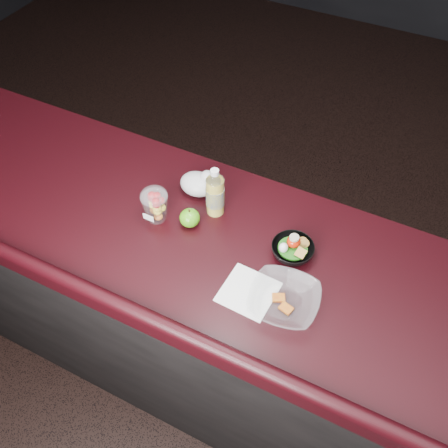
{
  "coord_description": "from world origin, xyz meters",
  "views": [
    {
      "loc": [
        0.41,
        -0.62,
        2.32
      ],
      "look_at": [
        -0.06,
        0.32,
        1.1
      ],
      "focal_mm": 40.0,
      "sensor_mm": 36.0,
      "label": 1
    }
  ],
  "objects_px": {
    "snack_bowl": "(292,249)",
    "takeout_bowl": "(284,300)",
    "fruit_cup": "(155,204)",
    "green_apple": "(190,218)",
    "lemonade_bottle": "(215,195)"
  },
  "relations": [
    {
      "from": "green_apple",
      "to": "snack_bowl",
      "type": "height_order",
      "value": "snack_bowl"
    },
    {
      "from": "lemonade_bottle",
      "to": "snack_bowl",
      "type": "height_order",
      "value": "lemonade_bottle"
    },
    {
      "from": "green_apple",
      "to": "takeout_bowl",
      "type": "distance_m",
      "value": 0.44
    },
    {
      "from": "snack_bowl",
      "to": "takeout_bowl",
      "type": "relative_size",
      "value": 0.78
    },
    {
      "from": "takeout_bowl",
      "to": "green_apple",
      "type": "bearing_deg",
      "value": 159.07
    },
    {
      "from": "lemonade_bottle",
      "to": "green_apple",
      "type": "xyz_separation_m",
      "value": [
        -0.05,
        -0.09,
        -0.05
      ]
    },
    {
      "from": "snack_bowl",
      "to": "green_apple",
      "type": "bearing_deg",
      "value": -174.44
    },
    {
      "from": "snack_bowl",
      "to": "takeout_bowl",
      "type": "height_order",
      "value": "snack_bowl"
    },
    {
      "from": "snack_bowl",
      "to": "lemonade_bottle",
      "type": "bearing_deg",
      "value": 169.42
    },
    {
      "from": "green_apple",
      "to": "snack_bowl",
      "type": "xyz_separation_m",
      "value": [
        0.36,
        0.03,
        -0.01
      ]
    },
    {
      "from": "lemonade_bottle",
      "to": "fruit_cup",
      "type": "bearing_deg",
      "value": -144.81
    },
    {
      "from": "fruit_cup",
      "to": "takeout_bowl",
      "type": "bearing_deg",
      "value": -13.93
    },
    {
      "from": "lemonade_bottle",
      "to": "fruit_cup",
      "type": "xyz_separation_m",
      "value": [
        -0.17,
        -0.12,
        -0.01
      ]
    },
    {
      "from": "fruit_cup",
      "to": "green_apple",
      "type": "relative_size",
      "value": 1.84
    },
    {
      "from": "green_apple",
      "to": "fruit_cup",
      "type": "bearing_deg",
      "value": -167.78
    }
  ]
}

